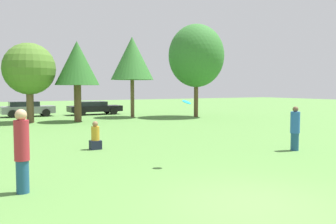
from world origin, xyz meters
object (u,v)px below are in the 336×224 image
object	(u,v)px
parked_car_black	(94,107)
parked_car_grey	(27,109)
person_catcher	(295,128)
tree_4	(132,59)
tree_2	(29,69)
tree_3	(77,64)
frisbee	(187,102)
person_thrower	(22,150)
bystander_sitting	(95,138)
tree_5	(196,56)

from	to	relation	value
parked_car_black	parked_car_grey	bearing A→B (deg)	174.60
person_catcher	tree_4	xyz separation A→B (m)	(0.96, 17.04, 3.86)
tree_2	tree_3	distance (m)	3.16
person_catcher	tree_3	size ratio (longest dim) A/B	0.30
frisbee	tree_2	xyz separation A→B (m)	(-1.87, 16.63, 1.67)
person_thrower	person_catcher	world-z (taller)	person_thrower
bystander_sitting	tree_3	xyz separation A→B (m)	(2.59, 11.56, 3.57)
tree_4	parked_car_grey	distance (m)	9.64
tree_5	parked_car_grey	size ratio (longest dim) A/B	1.81
frisbee	bystander_sitting	size ratio (longest dim) A/B	0.26
person_catcher	tree_2	world-z (taller)	tree_2
bystander_sitting	person_catcher	bearing A→B (deg)	-31.75
tree_3	tree_5	distance (m)	9.57
frisbee	tree_4	bearing A→B (deg)	70.84
tree_4	tree_2	bearing A→B (deg)	-175.22
bystander_sitting	tree_3	world-z (taller)	tree_3
frisbee	person_thrower	bearing A→B (deg)	-174.18
person_catcher	parked_car_black	bearing A→B (deg)	-92.10
tree_5	parked_car_black	size ratio (longest dim) A/B	1.62
person_catcher	parked_car_black	world-z (taller)	person_catcher
person_catcher	tree_2	distance (m)	18.00
tree_2	parked_car_black	world-z (taller)	tree_2
tree_3	tree_5	xyz separation A→B (m)	(9.50, -0.76, 0.91)
person_catcher	parked_car_black	distance (m)	21.39
person_catcher	person_thrower	bearing A→B (deg)	-0.00
tree_3	parked_car_grey	bearing A→B (deg)	110.61
tree_3	person_catcher	bearing A→B (deg)	-75.99
bystander_sitting	parked_car_black	xyz separation A→B (m)	(5.67, 17.36, 0.18)
frisbee	tree_4	xyz separation A→B (m)	(6.01, 17.29, 2.75)
tree_5	parked_car_grey	bearing A→B (deg)	149.06
tree_5	frisbee	bearing A→B (deg)	-125.29
tree_2	tree_4	size ratio (longest dim) A/B	0.84
parked_car_black	frisbee	bearing A→B (deg)	-100.48
bystander_sitting	parked_car_black	size ratio (longest dim) A/B	0.24
bystander_sitting	tree_5	bearing A→B (deg)	41.79
person_thrower	bystander_sitting	size ratio (longest dim) A/B	1.74
parked_car_black	person_thrower	bearing A→B (deg)	-111.44
tree_2	tree_5	distance (m)	12.69
frisbee	parked_car_black	bearing A→B (deg)	78.91
person_thrower	tree_5	xyz separation A→B (m)	(15.37, 15.54, 3.95)
person_thrower	tree_2	size ratio (longest dim) A/B	0.35
frisbee	tree_5	xyz separation A→B (m)	(10.66, 15.06, 2.99)
bystander_sitting	parked_car_grey	distance (m)	17.94
frisbee	bystander_sitting	xyz separation A→B (m)	(-1.43, 4.26, -1.50)
parked_car_black	bystander_sitting	bearing A→B (deg)	-107.47
frisbee	bystander_sitting	world-z (taller)	frisbee
parked_car_grey	tree_5	bearing A→B (deg)	-30.33
tree_2	person_catcher	bearing A→B (deg)	-67.12
person_thrower	parked_car_grey	distance (m)	22.94
frisbee	parked_car_grey	xyz separation A→B (m)	(-1.24, 22.20, -1.29)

